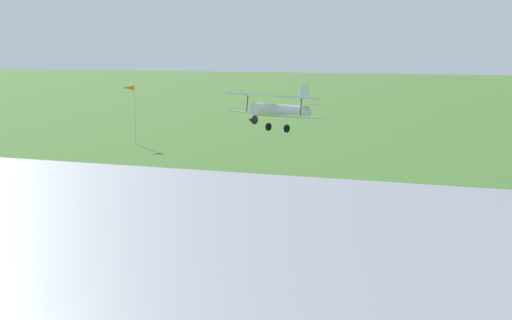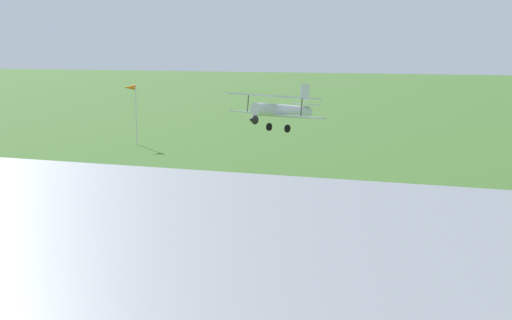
# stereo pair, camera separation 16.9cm
# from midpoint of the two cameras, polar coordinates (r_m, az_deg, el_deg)

# --- Properties ---
(ground_plane) EXTENTS (400.00, 400.00, 0.00)m
(ground_plane) POSITION_cam_midpoint_polar(r_m,az_deg,el_deg) (57.24, 7.61, -2.18)
(ground_plane) COLOR #3D6628
(biplane) EXTENTS (8.77, 7.70, 3.72)m
(biplane) POSITION_cam_midpoint_polar(r_m,az_deg,el_deg) (59.89, 1.92, 3.92)
(biplane) COLOR silver
(person_at_fence_line) EXTENTS (0.48, 0.48, 1.53)m
(person_at_fence_line) POSITION_cam_midpoint_polar(r_m,az_deg,el_deg) (40.01, -17.29, -6.37)
(person_at_fence_line) COLOR beige
(person_at_fence_line) RESTS_ON ground_plane
(windsock) EXTENTS (1.40, 1.39, 6.48)m
(windsock) POSITION_cam_midpoint_polar(r_m,az_deg,el_deg) (81.41, -9.56, 5.18)
(windsock) COLOR silver
(windsock) RESTS_ON ground_plane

